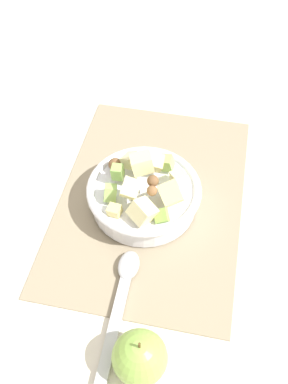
{
  "coord_description": "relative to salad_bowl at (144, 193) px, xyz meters",
  "views": [
    {
      "loc": [
        0.53,
        0.1,
        0.69
      ],
      "look_at": [
        0.02,
        -0.01,
        0.04
      ],
      "focal_mm": 42.36,
      "sensor_mm": 36.0,
      "label": 1
    }
  ],
  "objects": [
    {
      "name": "ground_plane",
      "position": [
        -0.02,
        0.01,
        -0.04
      ],
      "size": [
        2.4,
        2.4,
        0.0
      ],
      "primitive_type": "plane",
      "color": "silver"
    },
    {
      "name": "placemat",
      "position": [
        -0.02,
        0.01,
        -0.04
      ],
      "size": [
        0.5,
        0.35,
        0.01
      ],
      "primitive_type": "cube",
      "color": "gray",
      "rests_on": "ground_plane"
    },
    {
      "name": "salad_bowl",
      "position": [
        0.0,
        0.0,
        0.0
      ],
      "size": [
        0.21,
        0.21,
        0.11
      ],
      "color": "white",
      "rests_on": "placemat"
    },
    {
      "name": "serving_spoon",
      "position": [
        0.19,
        0.0,
        -0.03
      ],
      "size": [
        0.24,
        0.04,
        0.01
      ],
      "color": "#B7B7BC",
      "rests_on": "placemat"
    },
    {
      "name": "whole_apple",
      "position": [
        0.3,
        0.05,
        0.0
      ],
      "size": [
        0.08,
        0.08,
        0.09
      ],
      "color": "#8CB74C",
      "rests_on": "ground_plane"
    }
  ]
}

